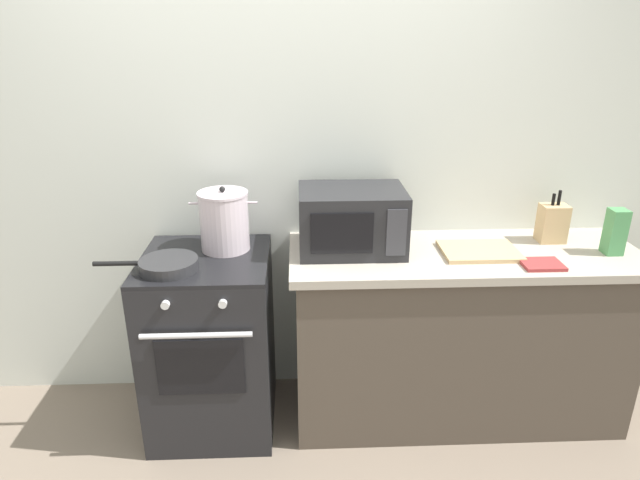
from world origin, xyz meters
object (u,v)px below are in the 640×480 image
at_px(microwave, 352,220).
at_px(pasta_box, 615,232).
at_px(stove, 211,342).
at_px(frying_pan, 167,265).
at_px(knife_block, 552,223).
at_px(oven_mitt, 542,264).
at_px(cutting_board, 479,251).
at_px(stock_pot, 224,221).

relative_size(microwave, pasta_box, 2.27).
height_order(stove, microwave, microwave).
bearing_deg(frying_pan, pasta_box, 2.77).
distance_m(stove, knife_block, 1.81).
height_order(stove, pasta_box, pasta_box).
relative_size(stove, frying_pan, 2.00).
relative_size(stove, knife_block, 3.48).
bearing_deg(pasta_box, oven_mitt, -161.66).
bearing_deg(microwave, cutting_board, -7.31).
height_order(frying_pan, pasta_box, pasta_box).
xyz_separation_m(frying_pan, knife_block, (1.85, 0.27, 0.07)).
bearing_deg(knife_block, pasta_box, -37.26).
distance_m(stock_pot, pasta_box, 1.85).
distance_m(stove, microwave, 0.93).
bearing_deg(oven_mitt, stove, 174.12).
bearing_deg(pasta_box, microwave, 175.01).
bearing_deg(cutting_board, stock_pot, 175.02).
distance_m(stock_pot, knife_block, 1.62).
relative_size(frying_pan, oven_mitt, 2.56).
height_order(stove, knife_block, knife_block).
xyz_separation_m(stove, cutting_board, (1.31, 0.00, 0.47)).
distance_m(stove, cutting_board, 1.39).
bearing_deg(frying_pan, knife_block, 8.31).
xyz_separation_m(stock_pot, knife_block, (1.62, 0.03, -0.05)).
distance_m(microwave, oven_mitt, 0.89).
bearing_deg(stove, knife_block, 4.71).
distance_m(frying_pan, microwave, 0.87).
height_order(stock_pot, microwave, stock_pot).
relative_size(stock_pot, knife_block, 1.22).
bearing_deg(pasta_box, knife_block, 142.74).
bearing_deg(knife_block, stock_pot, -178.80).
xyz_separation_m(frying_pan, oven_mitt, (1.68, -0.03, -0.02)).
distance_m(frying_pan, pasta_box, 2.08).
relative_size(stove, pasta_box, 4.18).
distance_m(stove, frying_pan, 0.52).
bearing_deg(stock_pot, oven_mitt, -10.38).
xyz_separation_m(frying_pan, pasta_box, (2.08, 0.10, 0.08)).
bearing_deg(oven_mitt, pasta_box, 18.34).
xyz_separation_m(stock_pot, cutting_board, (1.22, -0.11, -0.13)).
bearing_deg(stove, stock_pot, 49.48).
xyz_separation_m(knife_block, pasta_box, (0.22, -0.17, 0.01)).
height_order(stock_pot, pasta_box, stock_pot).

